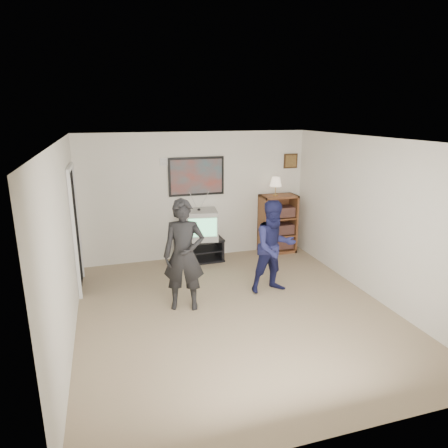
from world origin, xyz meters
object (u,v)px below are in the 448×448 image
crt_television (199,225)px  person_short (274,247)px  media_stand (199,250)px  bookshelf (278,224)px  person_tall (184,255)px

crt_television → person_short: person_short is taller
media_stand → crt_television: (0.01, -0.00, 0.52)m
crt_television → bookshelf: bookshelf is taller
person_short → media_stand: bearing=113.1°
media_stand → person_short: person_short is taller
person_tall → person_short: bearing=22.0°
crt_television → person_tall: person_tall is taller
person_tall → media_stand: bearing=86.6°
person_tall → person_short: size_ratio=1.10×
crt_television → media_stand: bearing=-171.7°
media_stand → bookshelf: size_ratio=0.77×
bookshelf → person_short: person_short is taller
media_stand → person_tall: 2.06m
person_tall → crt_television: bearing=86.3°
crt_television → bookshelf: size_ratio=0.56×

